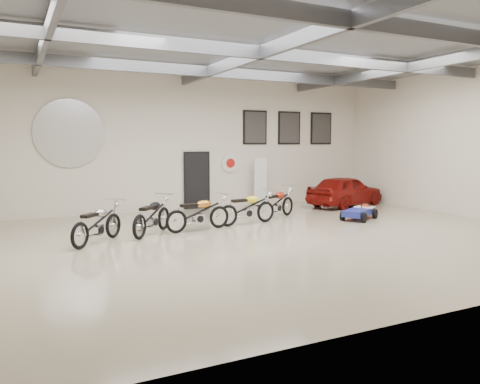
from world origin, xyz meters
name	(u,v)px	position (x,y,z in m)	size (l,w,h in m)	color
floor	(260,238)	(0.00, 0.00, 0.00)	(16.00, 12.00, 0.01)	tan
ceiling	(261,43)	(0.00, 0.00, 5.00)	(16.00, 12.00, 0.01)	slate
back_wall	(183,143)	(0.00, 6.00, 2.50)	(16.00, 0.02, 5.00)	beige
right_wall	(472,142)	(8.00, 0.00, 2.50)	(0.02, 12.00, 5.00)	beige
ceiling_beams	(261,53)	(0.00, 0.00, 4.75)	(15.80, 11.80, 0.32)	#55565C
door	(197,181)	(0.50, 5.95, 1.05)	(0.92, 0.08, 2.10)	black
logo_plaque	(69,133)	(-4.00, 5.95, 2.80)	(2.30, 0.06, 1.16)	silver
poster_left	(255,127)	(3.00, 5.96, 3.10)	(1.05, 0.08, 1.35)	black
poster_mid	(289,128)	(4.60, 5.96, 3.10)	(1.05, 0.08, 1.35)	black
poster_right	(321,129)	(6.20, 5.96, 3.10)	(1.05, 0.08, 1.35)	black
oil_sign	(230,163)	(1.90, 5.95, 1.70)	(0.72, 0.10, 0.72)	white
banner_stand	(260,182)	(3.01, 5.50, 0.95)	(0.51, 0.21, 1.89)	white
motorcycle_silver	(97,223)	(-3.94, 1.19, 0.52)	(2.00, 0.62, 1.04)	silver
motorcycle_black	(152,215)	(-2.42, 1.71, 0.53)	(2.04, 0.63, 1.06)	silver
motorcycle_gold	(198,212)	(-1.09, 1.67, 0.52)	(2.01, 0.62, 1.05)	silver
motorcycle_yellow	(247,207)	(0.64, 1.99, 0.52)	(2.02, 0.62, 1.05)	silver
motorcycle_red	(277,203)	(2.05, 2.61, 0.52)	(2.01, 0.62, 1.04)	silver
go_kart	(361,209)	(4.44, 1.25, 0.32)	(1.78, 0.80, 0.64)	navy
vintage_car	(345,191)	(6.00, 4.00, 0.61)	(3.57, 1.44, 1.22)	maroon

